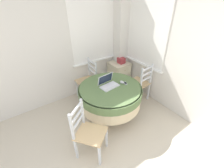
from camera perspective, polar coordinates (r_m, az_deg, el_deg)
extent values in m
cube|color=silver|center=(3.27, -29.62, 10.44)|extent=(4.49, 0.06, 2.55)
cube|color=white|center=(3.58, -7.13, 19.61)|extent=(1.10, 0.01, 1.42)
cube|color=white|center=(3.78, -6.17, 8.84)|extent=(1.18, 0.07, 0.02)
cube|color=silver|center=(2.87, 33.47, 6.56)|extent=(0.06, 4.43, 2.55)
cube|color=white|center=(3.46, 12.91, 18.60)|extent=(0.01, 1.10, 1.42)
cube|color=white|center=(3.67, 11.23, 7.60)|extent=(0.07, 1.18, 0.02)
cube|color=silver|center=(3.90, 3.38, 17.60)|extent=(0.28, 0.28, 2.55)
cylinder|color=#4C3D2D|center=(3.25, -0.61, -11.59)|extent=(0.36, 0.36, 0.03)
cylinder|color=#4C3D2D|center=(3.02, -0.65, -6.78)|extent=(0.11, 0.11, 0.67)
cylinder|color=beige|center=(2.92, -0.67, -4.48)|extent=(1.18, 1.18, 0.37)
cylinder|color=#567042|center=(2.86, -0.68, -2.71)|extent=(1.21, 1.21, 0.15)
cylinder|color=#567042|center=(2.81, -0.69, -1.30)|extent=(1.15, 1.15, 0.02)
cube|color=silver|center=(2.81, -0.90, -0.87)|extent=(0.36, 0.23, 0.02)
cube|color=silver|center=(2.81, -1.10, -0.57)|extent=(0.31, 0.15, 0.00)
cube|color=silver|center=(2.83, -2.55, 2.00)|extent=(0.35, 0.08, 0.20)
cube|color=#192338|center=(2.83, -2.48, 1.98)|extent=(0.31, 0.07, 0.17)
ellipsoid|color=silver|center=(2.91, 3.80, 0.70)|extent=(0.06, 0.10, 0.05)
cube|color=#B2B7BC|center=(2.92, 5.12, 0.31)|extent=(0.09, 0.12, 0.01)
cube|color=black|center=(2.92, 5.13, 0.40)|extent=(0.06, 0.08, 0.00)
cube|color=tan|center=(3.58, -9.80, 1.20)|extent=(0.43, 0.38, 0.02)
cube|color=silver|center=(3.76, -13.20, -1.62)|extent=(0.03, 0.03, 0.44)
cube|color=silver|center=(3.51, -10.93, -4.08)|extent=(0.03, 0.03, 0.44)
cube|color=silver|center=(3.89, -8.17, 0.21)|extent=(0.03, 0.03, 0.44)
cube|color=silver|center=(3.65, -5.64, -2.03)|extent=(0.03, 0.03, 0.44)
cube|color=silver|center=(3.66, -8.74, 6.53)|extent=(0.03, 0.03, 0.48)
cube|color=silver|center=(3.40, -6.06, 4.60)|extent=(0.03, 0.03, 0.48)
cube|color=silver|center=(3.45, -7.66, 8.29)|extent=(0.02, 0.33, 0.04)
cube|color=silver|center=(3.50, -7.52, 6.44)|extent=(0.02, 0.33, 0.04)
cube|color=silver|center=(3.56, -7.37, 4.64)|extent=(0.02, 0.33, 0.04)
cube|color=tan|center=(3.52, 10.11, 0.57)|extent=(0.42, 0.46, 0.02)
cube|color=silver|center=(3.85, 9.27, -0.33)|extent=(0.04, 0.04, 0.44)
cube|color=silver|center=(3.64, 5.82, -2.16)|extent=(0.04, 0.04, 0.44)
cube|color=silver|center=(3.66, 13.70, -2.77)|extent=(0.04, 0.04, 0.44)
cube|color=silver|center=(3.44, 10.34, -4.87)|extent=(0.04, 0.04, 0.44)
cube|color=silver|center=(3.42, 14.72, 3.78)|extent=(0.03, 0.03, 0.48)
cube|color=silver|center=(3.18, 11.17, 1.98)|extent=(0.03, 0.03, 0.48)
cube|color=silver|center=(3.21, 13.40, 5.73)|extent=(0.33, 0.05, 0.04)
cube|color=silver|center=(3.27, 13.13, 3.79)|extent=(0.33, 0.05, 0.04)
cube|color=silver|center=(3.33, 12.87, 1.91)|extent=(0.33, 0.05, 0.04)
cube|color=tan|center=(2.38, -8.05, -18.14)|extent=(0.57, 0.57, 0.02)
cube|color=silver|center=(2.43, -4.76, -25.54)|extent=(0.05, 0.05, 0.44)
cube|color=silver|center=(2.61, -2.07, -19.68)|extent=(0.05, 0.05, 0.44)
cube|color=silver|center=(2.54, -13.48, -22.93)|extent=(0.05, 0.05, 0.44)
cube|color=silver|center=(2.71, -10.08, -17.61)|extent=(0.05, 0.05, 0.44)
cube|color=silver|center=(2.17, -15.11, -15.71)|extent=(0.04, 0.04, 0.48)
cube|color=silver|center=(2.37, -11.19, -10.17)|extent=(0.04, 0.04, 0.48)
cube|color=silver|center=(2.14, -13.64, -9.41)|extent=(0.27, 0.22, 0.04)
cube|color=silver|center=(2.23, -13.23, -11.79)|extent=(0.27, 0.22, 0.04)
cube|color=silver|center=(2.31, -12.84, -14.00)|extent=(0.27, 0.22, 0.04)
cube|color=beige|center=(4.09, 2.69, 3.85)|extent=(0.46, 0.46, 0.63)
cube|color=beige|center=(3.95, 2.81, 7.99)|extent=(0.48, 0.49, 0.02)
cube|color=beige|center=(3.83, 4.94, 5.23)|extent=(0.40, 0.01, 0.18)
sphere|color=olive|center=(3.83, 5.01, 5.19)|extent=(0.02, 0.02, 0.02)
cube|color=beige|center=(3.93, 4.80, 2.51)|extent=(0.40, 0.01, 0.18)
sphere|color=olive|center=(3.93, 4.87, 2.46)|extent=(0.02, 0.02, 0.02)
cube|color=beige|center=(4.04, 4.66, -0.08)|extent=(0.40, 0.01, 0.18)
sphere|color=olive|center=(4.04, 4.73, -0.13)|extent=(0.02, 0.02, 0.02)
cube|color=#9E3338|center=(3.90, 3.53, 8.98)|extent=(0.16, 0.17, 0.14)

